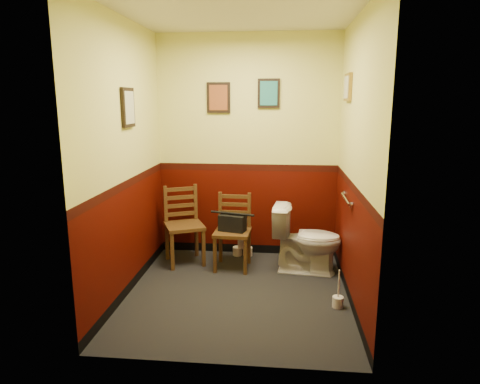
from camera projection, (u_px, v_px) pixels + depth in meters
The scene contains 17 objects.
floor at pixel (238, 293), 4.34m from camera, with size 2.20×2.40×0.00m, color black.
ceiling at pixel (237, 10), 3.77m from camera, with size 2.20×2.40×0.00m, color silver.
wall_back at pixel (248, 148), 5.23m from camera, with size 2.20×2.70×0.00m, color #3B0702.
wall_front at pixel (219, 186), 2.89m from camera, with size 2.20×2.70×0.00m, color #3B0702.
wall_left at pixel (125, 160), 4.16m from camera, with size 2.40×2.70×0.00m, color #3B0702.
wall_right at pixel (356, 163), 3.95m from camera, with size 2.40×2.70×0.00m, color #3B0702.
grab_bar at pixel (346, 199), 4.28m from camera, with size 0.05×0.56×0.06m.
framed_print_back_a at pixel (219, 98), 5.11m from camera, with size 0.28×0.04×0.36m.
framed_print_back_b at pixel (269, 93), 5.04m from camera, with size 0.26×0.04×0.34m.
framed_print_left at pixel (128, 108), 4.15m from camera, with size 0.04×0.30×0.38m.
framed_print_right at pixel (348, 87), 4.39m from camera, with size 0.04×0.34×0.28m.
toilet at pixel (307, 240), 4.83m from camera, with size 0.43×0.77×0.75m, color white.
toilet_brush at pixel (338, 301), 4.04m from camera, with size 0.10×0.10×0.38m.
chair_left at pixel (184, 225), 5.11m from camera, with size 0.57×0.57×0.92m.
chair_right at pixel (233, 231), 4.95m from camera, with size 0.42×0.42×0.86m.
handbag at pixel (232, 223), 4.89m from camera, with size 0.33×0.22×0.22m.
tp_stack at pixel (242, 245), 5.37m from camera, with size 0.25×0.15×0.32m.
Camera 1 is at (0.42, -4.01, 1.92)m, focal length 32.00 mm.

